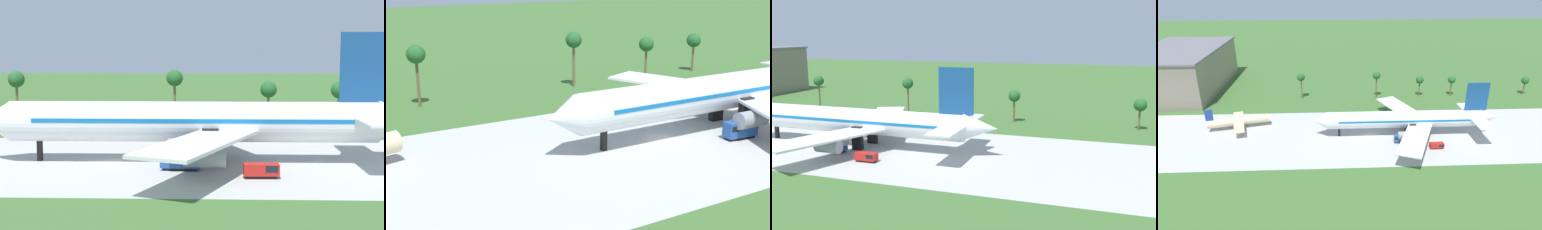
% 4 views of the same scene
% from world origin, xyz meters
% --- Properties ---
extents(ground_plane, '(600.00, 600.00, 0.00)m').
position_xyz_m(ground_plane, '(0.00, 0.00, 0.00)').
color(ground_plane, '#3D662D').
extents(taxiway_strip, '(320.00, 44.00, 0.02)m').
position_xyz_m(taxiway_strip, '(0.00, 0.00, 0.01)').
color(taxiway_strip, '#B2B2AD').
rests_on(taxiway_strip, ground_plane).
extents(jet_airliner, '(67.63, 52.39, 19.43)m').
position_xyz_m(jet_airliner, '(13.72, 0.03, 6.04)').
color(jet_airliner, white).
rests_on(jet_airliner, ground_plane).
extents(baggage_tug, '(5.76, 2.49, 2.88)m').
position_xyz_m(baggage_tug, '(10.47, -6.15, 1.53)').
color(baggage_tug, black).
rests_on(baggage_tug, ground_plane).
extents(fuel_truck, '(4.74, 2.12, 1.93)m').
position_xyz_m(fuel_truck, '(21.74, -10.82, 1.06)').
color(fuel_truck, black).
rests_on(fuel_truck, ground_plane).
extents(palm_tree_row, '(109.33, 3.60, 12.34)m').
position_xyz_m(palm_tree_row, '(25.08, 39.83, 8.55)').
color(palm_tree_row, brown).
rests_on(palm_tree_row, ground_plane).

